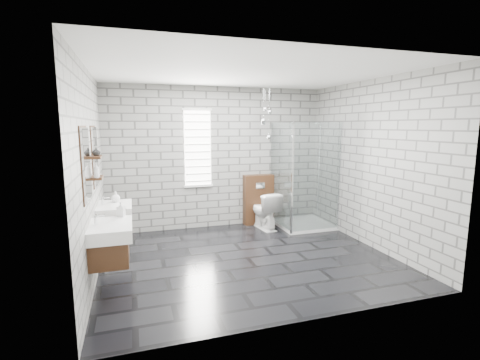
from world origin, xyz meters
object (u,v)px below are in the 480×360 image
vanity_left (107,232)px  vanity_right (112,211)px  cistern_panel (258,199)px  shower_enclosure (302,202)px  toilet (265,210)px

vanity_left → vanity_right: same height
cistern_panel → shower_enclosure: shower_enclosure is taller
shower_enclosure → toilet: shower_enclosure is taller
vanity_right → cistern_panel: size_ratio=1.57×
vanity_right → cistern_panel: 2.98m
cistern_panel → shower_enclosure: bearing=-36.4°
vanity_left → cistern_panel: vanity_left is taller
vanity_left → toilet: 3.35m
vanity_left → toilet: (2.71, 1.93, -0.40)m
vanity_left → shower_enclosure: shower_enclosure is taller
vanity_right → cistern_panel: (2.71, 1.23, -0.26)m
vanity_left → toilet: bearing=35.4°
shower_enclosure → toilet: (-0.70, 0.16, -0.14)m
vanity_left → shower_enclosure: (3.41, 1.77, -0.25)m
toilet → cistern_panel: bearing=-97.2°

